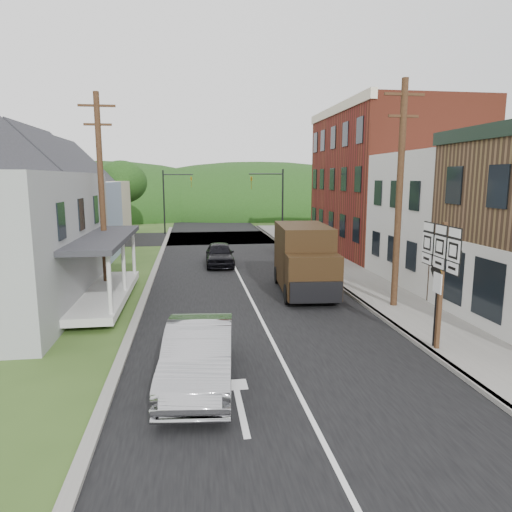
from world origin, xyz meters
name	(u,v)px	position (x,y,z in m)	size (l,w,h in m)	color
ground	(274,346)	(0.00, 0.00, 0.00)	(120.00, 120.00, 0.00)	#2D4719
road	(240,278)	(0.00, 10.00, 0.00)	(9.00, 90.00, 0.02)	black
cross_road	(220,238)	(0.00, 27.00, 0.00)	(60.00, 9.00, 0.02)	black
sidewalk_right	(360,282)	(5.90, 8.00, 0.07)	(2.80, 55.00, 0.15)	slate
curb_right	(335,283)	(4.55, 8.00, 0.07)	(0.20, 55.00, 0.15)	slate
curb_left	(147,289)	(-4.65, 8.00, 0.06)	(0.30, 55.00, 0.12)	slate
storefront_white	(469,219)	(11.30, 7.50, 3.25)	(8.00, 7.00, 6.50)	silver
storefront_red	(390,182)	(11.30, 17.00, 5.00)	(8.00, 12.00, 10.00)	maroon
house_blue	(56,203)	(-11.00, 17.00, 3.69)	(7.14, 8.16, 7.28)	#8494B4
house_cream	(81,197)	(-11.50, 26.00, 3.69)	(7.14, 8.16, 7.28)	beige
utility_pole_right	(399,194)	(5.60, 3.50, 4.66)	(1.60, 0.26, 9.00)	#472D19
utility_pole_left	(102,192)	(-6.50, 8.00, 4.66)	(1.60, 0.26, 9.00)	#472D19
traffic_signal_right	(274,197)	(4.30, 23.50, 3.76)	(2.87, 0.20, 6.00)	black
traffic_signal_left	(171,194)	(-4.30, 30.50, 3.76)	(2.87, 0.20, 6.00)	black
tree_left_d	(122,182)	(-9.00, 32.00, 4.88)	(4.80, 4.80, 6.94)	#382616
forested_ridge	(208,214)	(0.00, 55.00, 0.00)	(90.00, 30.00, 16.00)	black
silver_sedan	(199,355)	(-2.41, -2.40, 0.80)	(1.68, 4.83, 1.59)	#9F9FA3
dark_sedan	(220,254)	(-0.85, 13.76, 0.70)	(1.66, 4.13, 1.41)	black
delivery_van	(305,259)	(2.61, 6.57, 1.58)	(2.68, 5.73, 3.11)	black
route_sign_cluster	(440,268)	(4.74, -1.23, 2.65)	(0.24, 2.20, 3.85)	#472D19
warning_sign	(436,291)	(4.77, -1.04, 1.89)	(0.14, 0.75, 2.73)	black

